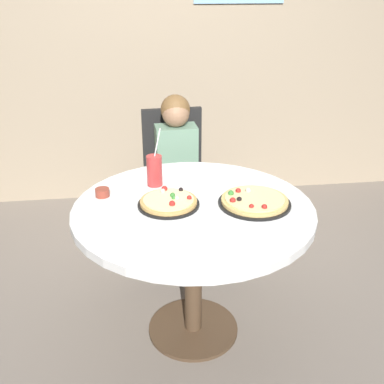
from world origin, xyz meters
name	(u,v)px	position (x,y,z in m)	size (l,w,h in m)	color
ground_plane	(193,329)	(0.00, 0.00, 0.00)	(8.00, 8.00, 0.00)	slate
wall_with_window	(163,18)	(0.00, 1.82, 1.45)	(5.20, 0.14, 2.90)	gray
dining_table	(193,225)	(0.00, 0.00, 0.64)	(1.15, 1.15, 0.75)	white
chair_wooden	(174,172)	(0.00, 0.95, 0.53)	(0.42, 0.42, 0.95)	black
diner_child	(178,190)	(0.00, 0.77, 0.48)	(0.27, 0.42, 1.08)	#3F4766
pizza_veggie	(169,202)	(-0.11, 0.02, 0.77)	(0.29, 0.29, 0.05)	black
pizza_cheese	(254,201)	(0.29, -0.02, 0.77)	(0.35, 0.35, 0.05)	black
soda_cup	(154,170)	(-0.17, 0.27, 0.83)	(0.08, 0.08, 0.31)	#B73333
sauce_bowl	(102,192)	(-0.43, 0.16, 0.77)	(0.07, 0.07, 0.04)	brown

